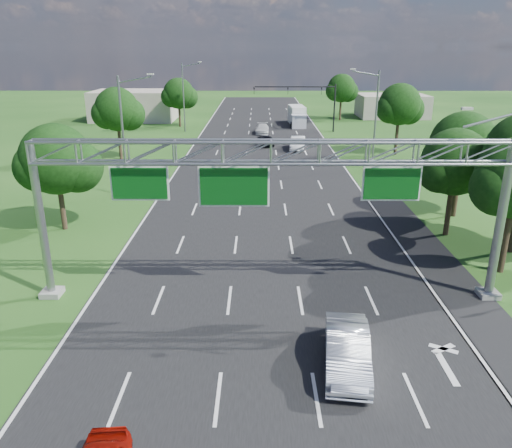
{
  "coord_description": "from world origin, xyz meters",
  "views": [
    {
      "loc": [
        -0.33,
        -11.02,
        12.12
      ],
      "look_at": [
        -0.46,
        14.42,
        3.08
      ],
      "focal_mm": 35.0,
      "sensor_mm": 36.0,
      "label": 1
    }
  ],
  "objects_px": {
    "traffic_signal": "(311,97)",
    "box_truck": "(297,116)",
    "sign_gantry": "(273,165)",
    "silver_sedan": "(347,350)"
  },
  "relations": [
    {
      "from": "sign_gantry",
      "to": "traffic_signal",
      "type": "height_order",
      "value": "sign_gantry"
    },
    {
      "from": "sign_gantry",
      "to": "traffic_signal",
      "type": "distance_m",
      "value": 53.51
    },
    {
      "from": "traffic_signal",
      "to": "box_truck",
      "type": "xyz_separation_m",
      "value": [
        -1.51,
        6.66,
        -3.72
      ]
    },
    {
      "from": "traffic_signal",
      "to": "silver_sedan",
      "type": "height_order",
      "value": "traffic_signal"
    },
    {
      "from": "box_truck",
      "to": "silver_sedan",
      "type": "bearing_deg",
      "value": -96.15
    },
    {
      "from": "traffic_signal",
      "to": "sign_gantry",
      "type": "bearing_deg",
      "value": -97.68
    },
    {
      "from": "traffic_signal",
      "to": "box_truck",
      "type": "height_order",
      "value": "traffic_signal"
    },
    {
      "from": "sign_gantry",
      "to": "box_truck",
      "type": "height_order",
      "value": "sign_gantry"
    },
    {
      "from": "silver_sedan",
      "to": "box_truck",
      "type": "distance_m",
      "value": 65.8
    },
    {
      "from": "sign_gantry",
      "to": "traffic_signal",
      "type": "xyz_separation_m",
      "value": [
        7.15,
        53.0,
        -1.72
      ]
    }
  ]
}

